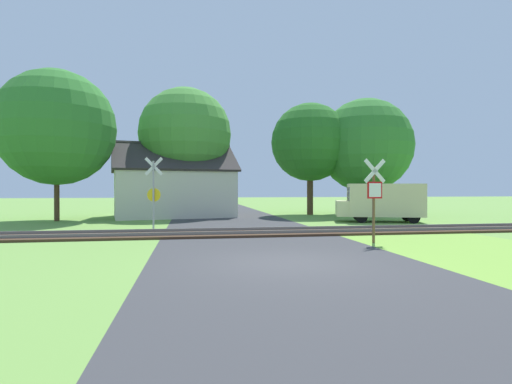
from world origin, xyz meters
TOP-DOWN VIEW (x-y plane):
  - ground_plane at (0.00, 0.00)m, footprint 160.00×160.00m
  - road_asphalt at (0.00, 2.00)m, footprint 7.21×80.00m
  - rail_track at (0.00, 6.72)m, footprint 60.00×2.60m
  - stop_sign_near at (4.05, 3.22)m, footprint 0.87×0.19m
  - crossing_sign_far at (-4.16, 9.21)m, footprint 0.86×0.21m
  - house at (-3.59, 18.35)m, footprint 9.10×7.16m
  - tree_center at (-2.79, 18.97)m, footprint 6.62×6.62m
  - tree_right at (6.46, 18.72)m, footprint 5.84×5.84m
  - tree_far at (10.64, 18.17)m, footprint 7.01×7.01m
  - tree_left at (-10.40, 15.56)m, footprint 6.95×6.95m
  - mail_truck at (8.63, 11.63)m, footprint 5.23×3.25m

SIDE VIEW (x-z plane):
  - ground_plane at x=0.00m, z-range 0.00..0.00m
  - road_asphalt at x=0.00m, z-range 0.00..0.01m
  - rail_track at x=0.00m, z-range -0.05..0.17m
  - mail_truck at x=8.63m, z-range 0.12..2.36m
  - stop_sign_near at x=4.05m, z-range 0.22..3.25m
  - house at x=-3.59m, z-range -0.81..4.38m
  - crossing_sign_far at x=-4.16m, z-range 0.18..3.63m
  - tree_far at x=10.64m, z-range 0.85..9.59m
  - tree_right at x=6.46m, z-range 1.25..9.62m
  - tree_left at x=-10.40m, z-range 1.08..10.19m
  - tree_center at x=-2.79m, z-range 1.29..10.49m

